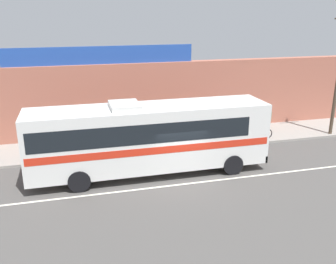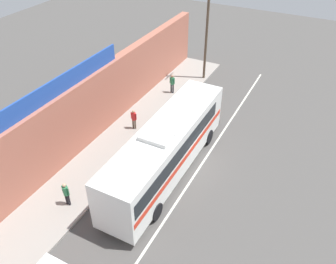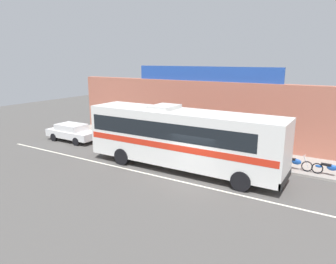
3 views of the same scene
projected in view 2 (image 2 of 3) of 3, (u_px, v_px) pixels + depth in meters
ground_plane at (188, 164)px, 22.88m from camera, size 70.00×70.00×0.00m
sidewalk_slab at (122, 141)px, 24.77m from camera, size 30.00×3.60×0.14m
storefront_facade at (94, 106)px, 24.19m from camera, size 30.00×0.70×4.80m
storefront_billboard at (56, 87)px, 20.30m from camera, size 11.76×0.12×1.10m
road_center_stripe at (199, 168)px, 22.59m from camera, size 30.00×0.14×0.01m
intercity_bus at (166, 148)px, 20.98m from camera, size 11.96×2.68×3.78m
utility_pole at (206, 35)px, 30.06m from camera, size 1.60×0.22×7.98m
motorcycle_red at (166, 109)px, 27.25m from camera, size 1.94×0.56×0.94m
motorcycle_purple at (177, 99)px, 28.57m from camera, size 1.96×0.56×0.94m
pedestrian_far_left at (134, 118)px, 25.35m from camera, size 0.30×0.48×1.60m
pedestrian_far_right at (66, 193)px, 19.32m from camera, size 0.30×0.48×1.62m
pedestrian_by_curb at (172, 82)px, 29.66m from camera, size 0.30×0.48×1.69m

